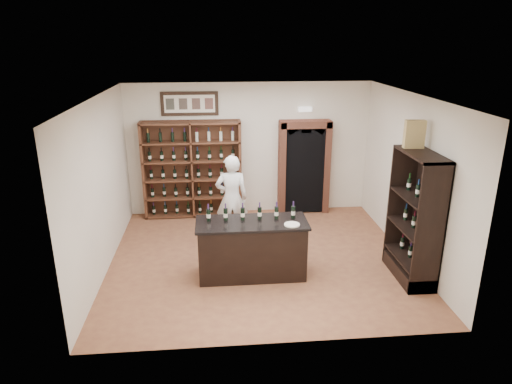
# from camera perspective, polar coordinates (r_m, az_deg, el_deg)

# --- Properties ---
(floor) EXTENTS (5.50, 5.50, 0.00)m
(floor) POSITION_cam_1_polar(r_m,az_deg,el_deg) (8.64, 0.49, -8.28)
(floor) COLOR #9A623D
(floor) RESTS_ON ground
(ceiling) EXTENTS (5.50, 5.50, 0.00)m
(ceiling) POSITION_cam_1_polar(r_m,az_deg,el_deg) (7.74, 0.55, 11.87)
(ceiling) COLOR white
(ceiling) RESTS_ON wall_back
(wall_back) EXTENTS (5.50, 0.04, 3.00)m
(wall_back) POSITION_cam_1_polar(r_m,az_deg,el_deg) (10.46, -0.86, 5.39)
(wall_back) COLOR white
(wall_back) RESTS_ON ground
(wall_left) EXTENTS (0.04, 5.00, 3.00)m
(wall_left) POSITION_cam_1_polar(r_m,az_deg,el_deg) (8.27, -18.82, 0.63)
(wall_left) COLOR white
(wall_left) RESTS_ON ground
(wall_right) EXTENTS (0.04, 5.00, 3.00)m
(wall_right) POSITION_cam_1_polar(r_m,az_deg,el_deg) (8.77, 18.71, 1.67)
(wall_right) COLOR white
(wall_right) RESTS_ON ground
(wine_shelf) EXTENTS (2.20, 0.38, 2.20)m
(wine_shelf) POSITION_cam_1_polar(r_m,az_deg,el_deg) (10.39, -7.96, 2.83)
(wine_shelf) COLOR #502A1B
(wine_shelf) RESTS_ON ground
(framed_picture) EXTENTS (1.25, 0.04, 0.52)m
(framed_picture) POSITION_cam_1_polar(r_m,az_deg,el_deg) (10.22, -8.30, 10.87)
(framed_picture) COLOR black
(framed_picture) RESTS_ON wall_back
(arched_doorway) EXTENTS (1.17, 0.35, 2.17)m
(arched_doorway) POSITION_cam_1_polar(r_m,az_deg,el_deg) (10.56, 6.01, 3.38)
(arched_doorway) COLOR black
(arched_doorway) RESTS_ON ground
(emergency_light) EXTENTS (0.30, 0.10, 0.10)m
(emergency_light) POSITION_cam_1_polar(r_m,az_deg,el_deg) (10.38, 6.16, 10.24)
(emergency_light) COLOR white
(emergency_light) RESTS_ON wall_back
(tasting_counter) EXTENTS (1.88, 0.78, 1.00)m
(tasting_counter) POSITION_cam_1_polar(r_m,az_deg,el_deg) (7.87, -0.52, -7.14)
(tasting_counter) COLOR black
(tasting_counter) RESTS_ON ground
(counter_bottle_0) EXTENTS (0.07, 0.07, 0.30)m
(counter_bottle_0) POSITION_cam_1_polar(r_m,az_deg,el_deg) (7.70, -5.96, -2.85)
(counter_bottle_0) COLOR black
(counter_bottle_0) RESTS_ON tasting_counter
(counter_bottle_1) EXTENTS (0.07, 0.07, 0.30)m
(counter_bottle_1) POSITION_cam_1_polar(r_m,az_deg,el_deg) (7.70, -3.82, -2.79)
(counter_bottle_1) COLOR black
(counter_bottle_1) RESTS_ON tasting_counter
(counter_bottle_2) EXTENTS (0.07, 0.07, 0.30)m
(counter_bottle_2) POSITION_cam_1_polar(r_m,az_deg,el_deg) (7.71, -1.67, -2.72)
(counter_bottle_2) COLOR black
(counter_bottle_2) RESTS_ON tasting_counter
(counter_bottle_3) EXTENTS (0.07, 0.07, 0.30)m
(counter_bottle_3) POSITION_cam_1_polar(r_m,az_deg,el_deg) (7.73, 0.46, -2.65)
(counter_bottle_3) COLOR black
(counter_bottle_3) RESTS_ON tasting_counter
(counter_bottle_4) EXTENTS (0.07, 0.07, 0.30)m
(counter_bottle_4) POSITION_cam_1_polar(r_m,az_deg,el_deg) (7.77, 2.57, -2.58)
(counter_bottle_4) COLOR black
(counter_bottle_4) RESTS_ON tasting_counter
(counter_bottle_5) EXTENTS (0.07, 0.07, 0.30)m
(counter_bottle_5) POSITION_cam_1_polar(r_m,az_deg,el_deg) (7.81, 4.67, -2.50)
(counter_bottle_5) COLOR black
(counter_bottle_5) RESTS_ON tasting_counter
(side_cabinet) EXTENTS (0.48, 1.20, 2.20)m
(side_cabinet) POSITION_cam_1_polar(r_m,az_deg,el_deg) (8.16, 19.18, -5.26)
(side_cabinet) COLOR black
(side_cabinet) RESTS_ON ground
(shopkeeper) EXTENTS (0.65, 0.43, 1.77)m
(shopkeeper) POSITION_cam_1_polar(r_m,az_deg,el_deg) (9.10, -3.05, -0.78)
(shopkeeper) COLOR white
(shopkeeper) RESTS_ON ground
(plate) EXTENTS (0.26, 0.26, 0.02)m
(plate) POSITION_cam_1_polar(r_m,az_deg,el_deg) (7.54, 4.52, -4.09)
(plate) COLOR white
(plate) RESTS_ON tasting_counter
(wine_crate) EXTENTS (0.34, 0.17, 0.46)m
(wine_crate) POSITION_cam_1_polar(r_m,az_deg,el_deg) (7.94, 19.19, 6.84)
(wine_crate) COLOR tan
(wine_crate) RESTS_ON side_cabinet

